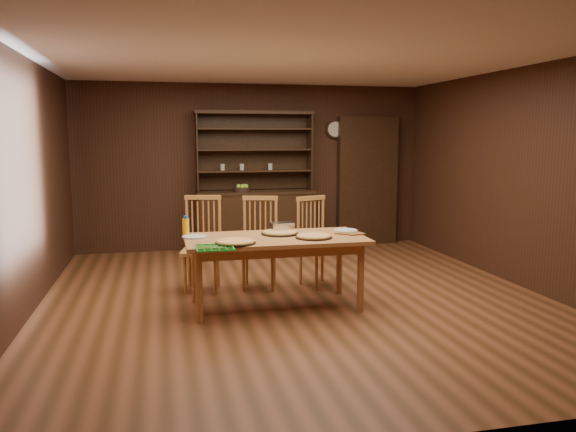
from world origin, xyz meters
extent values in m
plane|color=brown|center=(0.00, 0.00, 0.00)|extent=(6.00, 6.00, 0.00)
plane|color=white|center=(0.00, 0.00, 2.60)|extent=(6.00, 6.00, 0.00)
plane|color=#331D10|center=(0.00, 3.00, 1.30)|extent=(5.50, 0.00, 5.50)
plane|color=#331D10|center=(0.00, -3.00, 1.30)|extent=(5.50, 0.00, 5.50)
plane|color=#331D10|center=(-2.75, 0.00, 1.30)|extent=(0.00, 6.00, 6.00)
plane|color=#331D10|center=(2.75, 0.00, 1.30)|extent=(0.00, 6.00, 6.00)
cube|color=black|center=(0.00, 2.74, 0.45)|extent=(1.80, 0.50, 0.90)
cube|color=black|center=(0.00, 2.74, 0.92)|extent=(1.84, 0.52, 0.04)
cube|color=black|center=(0.00, 2.97, 1.55)|extent=(1.80, 0.02, 1.20)
cube|color=black|center=(-0.89, 2.82, 1.55)|extent=(0.02, 0.32, 1.20)
cube|color=black|center=(0.89, 2.82, 1.55)|extent=(0.02, 0.32, 1.20)
cube|color=black|center=(0.00, 2.82, 2.15)|extent=(1.84, 0.34, 0.05)
cylinder|color=#AAA48F|center=(-0.50, 2.82, 1.31)|extent=(0.07, 0.07, 0.10)
cylinder|color=#AAA48F|center=(-0.20, 2.82, 1.31)|extent=(0.07, 0.07, 0.10)
cube|color=black|center=(1.90, 2.90, 1.05)|extent=(1.00, 0.18, 2.10)
cylinder|color=black|center=(1.35, 2.96, 1.90)|extent=(0.30, 0.04, 0.30)
cylinder|color=beige|center=(1.35, 2.94, 1.90)|extent=(0.24, 0.01, 0.24)
cube|color=#BD7441|center=(-0.29, -0.25, 0.73)|extent=(1.85, 0.93, 0.04)
cylinder|color=#BD7441|center=(-1.11, -0.60, 0.35)|extent=(0.07, 0.07, 0.71)
cylinder|color=#BD7441|center=(-1.11, 0.10, 0.35)|extent=(0.07, 0.07, 0.71)
cylinder|color=#BD7441|center=(0.52, -0.60, 0.35)|extent=(0.07, 0.07, 0.71)
cylinder|color=#BD7441|center=(0.52, 0.10, 0.35)|extent=(0.07, 0.07, 0.71)
cube|color=#B7753E|center=(-1.00, 0.57, 0.46)|extent=(0.53, 0.51, 0.04)
cylinder|color=#B7753E|center=(-1.20, 0.44, 0.22)|extent=(0.04, 0.04, 0.44)
cylinder|color=#B7753E|center=(-1.13, 0.76, 0.22)|extent=(0.04, 0.04, 0.44)
cylinder|color=#B7753E|center=(-0.86, 0.37, 0.22)|extent=(0.04, 0.04, 0.44)
cylinder|color=#B7753E|center=(-0.80, 0.69, 0.22)|extent=(0.04, 0.04, 0.44)
cube|color=#B7753E|center=(-0.96, 0.74, 1.07)|extent=(0.43, 0.12, 0.05)
cube|color=#B7753E|center=(-0.33, 0.53, 0.45)|extent=(0.54, 0.52, 0.04)
cylinder|color=#B7753E|center=(-0.53, 0.42, 0.22)|extent=(0.04, 0.04, 0.43)
cylinder|color=#B7753E|center=(-0.45, 0.73, 0.22)|extent=(0.04, 0.04, 0.43)
cylinder|color=#B7753E|center=(-0.21, 0.33, 0.22)|extent=(0.04, 0.04, 0.43)
cylinder|color=#B7753E|center=(-0.13, 0.64, 0.22)|extent=(0.04, 0.04, 0.43)
cube|color=#B7753E|center=(-0.28, 0.70, 1.05)|extent=(0.42, 0.15, 0.05)
cube|color=#B7753E|center=(0.40, 0.49, 0.45)|extent=(0.56, 0.55, 0.04)
cylinder|color=#B7753E|center=(0.30, 0.28, 0.21)|extent=(0.04, 0.04, 0.43)
cylinder|color=#B7753E|center=(0.18, 0.57, 0.21)|extent=(0.04, 0.04, 0.43)
cylinder|color=#B7753E|center=(0.61, 0.40, 0.21)|extent=(0.04, 0.04, 0.43)
cylinder|color=#B7753E|center=(0.49, 0.69, 0.21)|extent=(0.04, 0.04, 0.43)
cube|color=#B7753E|center=(0.33, 0.65, 1.04)|extent=(0.40, 0.19, 0.05)
cylinder|color=black|center=(-0.74, -0.52, 0.76)|extent=(0.40, 0.40, 0.01)
cylinder|color=#E9B063|center=(-0.74, -0.52, 0.77)|extent=(0.37, 0.37, 0.02)
torus|color=#B68341|center=(-0.74, -0.52, 0.77)|extent=(0.38, 0.38, 0.03)
cylinder|color=black|center=(0.08, -0.40, 0.76)|extent=(0.38, 0.38, 0.01)
cylinder|color=#E9B063|center=(0.08, -0.40, 0.77)|extent=(0.35, 0.35, 0.02)
torus|color=#B68341|center=(0.08, -0.40, 0.77)|extent=(0.36, 0.36, 0.03)
cylinder|color=black|center=(-0.21, -0.10, 0.76)|extent=(0.40, 0.40, 0.01)
cylinder|color=#E9B063|center=(-0.21, -0.10, 0.77)|extent=(0.36, 0.36, 0.02)
torus|color=#B68341|center=(-0.21, -0.10, 0.77)|extent=(0.37, 0.37, 0.03)
cylinder|color=silver|center=(-1.11, -0.09, 0.76)|extent=(0.27, 0.27, 0.01)
torus|color=#33569B|center=(-1.11, -0.09, 0.76)|extent=(0.27, 0.27, 0.01)
cylinder|color=silver|center=(0.53, -0.06, 0.76)|extent=(0.27, 0.27, 0.01)
torus|color=#33569B|center=(0.53, -0.06, 0.76)|extent=(0.27, 0.27, 0.01)
cube|color=silver|center=(-0.16, 0.08, 0.80)|extent=(0.27, 0.21, 0.10)
cylinder|color=#F7AC0D|center=(-1.19, 0.04, 0.84)|extent=(0.07, 0.07, 0.18)
cylinder|color=#164AB6|center=(-1.19, 0.04, 0.94)|extent=(0.04, 0.04, 0.03)
cube|color=#9F1212|center=(0.56, -0.27, 0.76)|extent=(0.23, 0.23, 0.01)
cube|color=#9F1212|center=(0.48, -0.22, 0.76)|extent=(0.26, 0.26, 0.01)
cylinder|color=black|center=(-0.22, 2.69, 0.97)|extent=(0.28, 0.28, 0.06)
sphere|color=#8CBC32|center=(-0.27, 2.69, 1.02)|extent=(0.08, 0.08, 0.08)
sphere|color=#8CBC32|center=(-0.19, 2.72, 1.02)|extent=(0.08, 0.08, 0.08)
sphere|color=#8CBC32|center=(-0.22, 2.64, 1.02)|extent=(0.08, 0.08, 0.08)
sphere|color=#8CBC32|center=(-0.16, 2.67, 1.02)|extent=(0.08, 0.08, 0.08)
camera|label=1|loc=(-1.43, -5.87, 1.79)|focal=35.00mm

